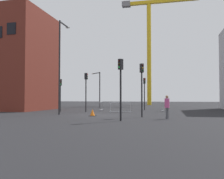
{
  "coord_description": "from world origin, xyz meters",
  "views": [
    {
      "loc": [
        5.82,
        -20.57,
        1.51
      ],
      "look_at": [
        0.0,
        4.4,
        2.4
      ],
      "focal_mm": 38.9,
      "sensor_mm": 36.0,
      "label": 1
    }
  ],
  "objects_px": {
    "traffic_light_median": "(121,79)",
    "traffic_light_island": "(144,89)",
    "streetlamp_short": "(98,86)",
    "traffic_light_near": "(86,86)",
    "construction_crane": "(150,35)",
    "traffic_light_verge": "(142,81)",
    "traffic_light_crosswalk": "(60,90)",
    "pedestrian_walking": "(167,105)",
    "traffic_cone_on_verge": "(92,113)",
    "streetlamp_tall": "(61,60)"
  },
  "relations": [
    {
      "from": "construction_crane",
      "to": "traffic_light_island",
      "type": "relative_size",
      "value": 5.68
    },
    {
      "from": "construction_crane",
      "to": "traffic_light_near",
      "type": "relative_size",
      "value": 5.36
    },
    {
      "from": "traffic_light_near",
      "to": "traffic_cone_on_verge",
      "type": "bearing_deg",
      "value": -65.67
    },
    {
      "from": "construction_crane",
      "to": "traffic_light_median",
      "type": "height_order",
      "value": "construction_crane"
    },
    {
      "from": "traffic_light_near",
      "to": "streetlamp_short",
      "type": "bearing_deg",
      "value": 97.95
    },
    {
      "from": "streetlamp_short",
      "to": "traffic_light_island",
      "type": "xyz_separation_m",
      "value": [
        7.15,
        -4.08,
        -0.61
      ]
    },
    {
      "from": "traffic_light_median",
      "to": "traffic_light_crosswalk",
      "type": "height_order",
      "value": "traffic_light_median"
    },
    {
      "from": "streetlamp_short",
      "to": "traffic_light_median",
      "type": "height_order",
      "value": "streetlamp_short"
    },
    {
      "from": "traffic_light_crosswalk",
      "to": "pedestrian_walking",
      "type": "relative_size",
      "value": 2.11
    },
    {
      "from": "traffic_light_island",
      "to": "traffic_light_near",
      "type": "xyz_separation_m",
      "value": [
        -5.86,
        -5.17,
        0.14
      ]
    },
    {
      "from": "streetlamp_short",
      "to": "traffic_light_near",
      "type": "bearing_deg",
      "value": -82.05
    },
    {
      "from": "streetlamp_tall",
      "to": "traffic_light_median",
      "type": "height_order",
      "value": "streetlamp_tall"
    },
    {
      "from": "traffic_light_median",
      "to": "traffic_cone_on_verge",
      "type": "relative_size",
      "value": 7.21
    },
    {
      "from": "traffic_light_verge",
      "to": "construction_crane",
      "type": "bearing_deg",
      "value": 92.83
    },
    {
      "from": "traffic_light_median",
      "to": "traffic_cone_on_verge",
      "type": "height_order",
      "value": "traffic_light_median"
    },
    {
      "from": "traffic_light_island",
      "to": "traffic_light_median",
      "type": "bearing_deg",
      "value": -90.62
    },
    {
      "from": "pedestrian_walking",
      "to": "streetlamp_tall",
      "type": "bearing_deg",
      "value": 163.91
    },
    {
      "from": "traffic_light_near",
      "to": "streetlamp_tall",
      "type": "bearing_deg",
      "value": -101.13
    },
    {
      "from": "construction_crane",
      "to": "traffic_light_median",
      "type": "distance_m",
      "value": 38.38
    },
    {
      "from": "traffic_light_near",
      "to": "traffic_light_verge",
      "type": "xyz_separation_m",
      "value": [
        6.74,
        -6.06,
        -0.01
      ]
    },
    {
      "from": "pedestrian_walking",
      "to": "traffic_light_near",
      "type": "bearing_deg",
      "value": 139.91
    },
    {
      "from": "streetlamp_short",
      "to": "pedestrian_walking",
      "type": "xyz_separation_m",
      "value": [
        9.96,
        -16.55,
        -2.31
      ]
    },
    {
      "from": "streetlamp_short",
      "to": "traffic_cone_on_verge",
      "type": "relative_size",
      "value": 9.39
    },
    {
      "from": "construction_crane",
      "to": "pedestrian_walking",
      "type": "bearing_deg",
      "value": -84.07
    },
    {
      "from": "construction_crane",
      "to": "traffic_light_median",
      "type": "relative_size",
      "value": 5.56
    },
    {
      "from": "traffic_light_median",
      "to": "traffic_light_island",
      "type": "height_order",
      "value": "traffic_light_median"
    },
    {
      "from": "construction_crane",
      "to": "traffic_light_crosswalk",
      "type": "relative_size",
      "value": 6.37
    },
    {
      "from": "streetlamp_short",
      "to": "traffic_light_verge",
      "type": "xyz_separation_m",
      "value": [
        8.03,
        -15.32,
        -0.48
      ]
    },
    {
      "from": "traffic_light_verge",
      "to": "streetlamp_short",
      "type": "bearing_deg",
      "value": 117.66
    },
    {
      "from": "streetlamp_tall",
      "to": "traffic_light_near",
      "type": "relative_size",
      "value": 2.04
    },
    {
      "from": "traffic_light_island",
      "to": "traffic_cone_on_verge",
      "type": "relative_size",
      "value": 7.04
    },
    {
      "from": "traffic_light_island",
      "to": "traffic_cone_on_verge",
      "type": "xyz_separation_m",
      "value": [
        -3.3,
        -10.83,
        -2.42
      ]
    },
    {
      "from": "streetlamp_short",
      "to": "traffic_light_crosswalk",
      "type": "bearing_deg",
      "value": -98.67
    },
    {
      "from": "traffic_light_crosswalk",
      "to": "traffic_cone_on_verge",
      "type": "xyz_separation_m",
      "value": [
        5.34,
        -5.14,
        -2.16
      ]
    },
    {
      "from": "streetlamp_short",
      "to": "pedestrian_walking",
      "type": "bearing_deg",
      "value": -58.96
    },
    {
      "from": "construction_crane",
      "to": "traffic_light_verge",
      "type": "distance_m",
      "value": 35.2
    },
    {
      "from": "traffic_cone_on_verge",
      "to": "construction_crane",
      "type": "bearing_deg",
      "value": 85.53
    },
    {
      "from": "traffic_light_median",
      "to": "streetlamp_tall",
      "type": "bearing_deg",
      "value": 143.34
    },
    {
      "from": "construction_crane",
      "to": "pedestrian_walking",
      "type": "distance_m",
      "value": 37.14
    },
    {
      "from": "traffic_light_median",
      "to": "traffic_light_island",
      "type": "distance_m",
      "value": 14.62
    },
    {
      "from": "traffic_light_median",
      "to": "pedestrian_walking",
      "type": "height_order",
      "value": "traffic_light_median"
    },
    {
      "from": "traffic_light_crosswalk",
      "to": "pedestrian_walking",
      "type": "xyz_separation_m",
      "value": [
        11.45,
        -6.78,
        -1.43
      ]
    },
    {
      "from": "pedestrian_walking",
      "to": "streetlamp_short",
      "type": "bearing_deg",
      "value": 121.04
    },
    {
      "from": "traffic_light_island",
      "to": "construction_crane",
      "type": "bearing_deg",
      "value": 91.98
    },
    {
      "from": "construction_crane",
      "to": "pedestrian_walking",
      "type": "relative_size",
      "value": 13.41
    },
    {
      "from": "traffic_light_near",
      "to": "traffic_light_verge",
      "type": "height_order",
      "value": "traffic_light_near"
    },
    {
      "from": "construction_crane",
      "to": "traffic_light_verge",
      "type": "relative_size",
      "value": 5.39
    },
    {
      "from": "traffic_light_island",
      "to": "traffic_light_verge",
      "type": "relative_size",
      "value": 0.95
    },
    {
      "from": "traffic_light_median",
      "to": "pedestrian_walking",
      "type": "distance_m",
      "value": 4.06
    },
    {
      "from": "streetlamp_tall",
      "to": "traffic_light_crosswalk",
      "type": "distance_m",
      "value": 5.16
    }
  ]
}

